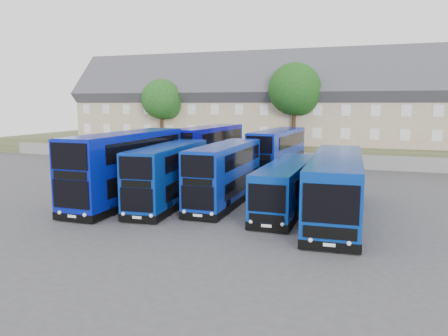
% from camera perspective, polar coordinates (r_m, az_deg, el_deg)
% --- Properties ---
extents(ground, '(120.00, 120.00, 0.00)m').
position_cam_1_polar(ground, '(26.03, -5.47, -6.59)').
color(ground, '#414045').
rests_on(ground, ground).
extents(retaining_wall, '(70.00, 0.40, 1.50)m').
position_cam_1_polar(retaining_wall, '(48.39, 6.36, 1.28)').
color(retaining_wall, slate).
rests_on(retaining_wall, ground).
extents(earth_bank, '(80.00, 20.00, 2.00)m').
position_cam_1_polar(earth_bank, '(58.10, 8.54, 2.67)').
color(earth_bank, '#484E2C').
rests_on(earth_bank, ground).
extents(terrace_row, '(54.00, 10.40, 11.20)m').
position_cam_1_polar(terrace_row, '(53.89, 7.88, 8.21)').
color(terrace_row, tan).
rests_on(terrace_row, earth_bank).
extents(dd_front_left, '(2.74, 11.93, 4.74)m').
position_cam_1_polar(dd_front_left, '(30.70, -12.59, -0.02)').
color(dd_front_left, '#08169B').
rests_on(dd_front_left, ground).
extents(dd_front_mid, '(3.12, 10.15, 3.97)m').
position_cam_1_polar(dd_front_mid, '(29.23, -7.22, -1.06)').
color(dd_front_mid, navy).
rests_on(dd_front_mid, ground).
extents(dd_front_right, '(2.40, 10.10, 4.00)m').
position_cam_1_polar(dd_front_right, '(29.38, 0.14, -0.91)').
color(dd_front_right, '#082AA2').
rests_on(dd_front_right, ground).
extents(dd_rear_left, '(3.20, 11.60, 4.56)m').
position_cam_1_polar(dd_rear_left, '(40.73, -2.04, 2.10)').
color(dd_rear_left, '#080895').
rests_on(dd_rear_left, ground).
extents(dd_rear_right, '(3.22, 11.03, 4.33)m').
position_cam_1_polar(dd_rear_right, '(40.13, 7.02, 1.77)').
color(dd_rear_right, '#081E9A').
rests_on(dd_rear_right, ground).
extents(coach_east_a, '(2.33, 11.02, 3.01)m').
position_cam_1_polar(coach_east_a, '(28.06, 8.21, -2.46)').
color(coach_east_a, '#08359D').
rests_on(coach_east_a, ground).
extents(coach_east_b, '(3.45, 13.60, 3.69)m').
position_cam_1_polar(coach_east_b, '(26.73, 14.42, -2.45)').
color(coach_east_b, '#083197').
rests_on(coach_east_b, ground).
extents(tree_west, '(4.80, 4.80, 7.65)m').
position_cam_1_polar(tree_west, '(53.78, -7.98, 8.69)').
color(tree_west, '#382314').
rests_on(tree_west, earth_bank).
extents(tree_mid, '(5.76, 5.76, 9.18)m').
position_cam_1_polar(tree_mid, '(49.19, 9.39, 9.87)').
color(tree_mid, '#382314').
rests_on(tree_mid, earth_bank).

